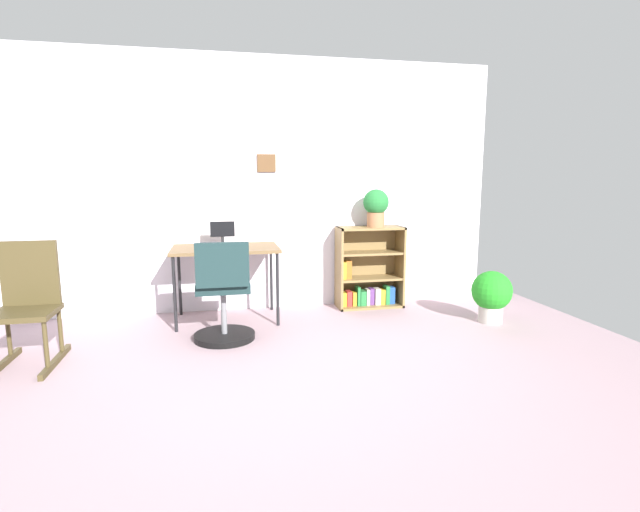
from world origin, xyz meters
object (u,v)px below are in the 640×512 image
Objects in this scene: monitor at (223,233)px; office_chair at (223,298)px; rocking_chair at (27,303)px; potted_plant_floor at (492,294)px; keyboard at (225,248)px; bookshelf_low at (368,271)px; potted_plant_on_shelf at (376,206)px; desk at (226,253)px.

office_chair is at bearing -91.15° from monitor.
potted_plant_floor is at bearing 3.09° from rocking_chair.
bookshelf_low is at bearing 13.51° from keyboard.
potted_plant_on_shelf is at bearing 26.81° from office_chair.
potted_plant_on_shelf reaches higher than bookshelf_low.
potted_plant_floor is at bearing -13.41° from desk.
monitor is 0.57× the size of keyboard.
monitor reaches higher than bookshelf_low.
potted_plant_on_shelf is 0.79× the size of potted_plant_floor.
keyboard reaches higher than desk.
rocking_chair is at bearing -176.91° from potted_plant_floor.
keyboard reaches higher than potted_plant_floor.
monitor reaches higher than potted_plant_floor.
keyboard is 1.62m from rocking_chair.
desk is at bearing 28.85° from rocking_chair.
potted_plant_on_shelf is at bearing 3.29° from monitor.
rocking_chair reaches higher than keyboard.
rocking_chair is (-1.45, -0.67, -0.27)m from keyboard.
desk is 1.16× the size of bookshelf_low.
office_chair is at bearing 6.88° from rocking_chair.
potted_plant_on_shelf reaches higher than office_chair.
rocking_chair is (-1.43, -0.89, -0.38)m from monitor.
keyboard is 0.46× the size of rocking_chair.
potted_plant_on_shelf is (1.58, 0.09, 0.24)m from monitor.
rocking_chair is 2.30× the size of potted_plant_on_shelf.
desk is at bearing 166.59° from potted_plant_floor.
office_chair is 0.96× the size of rocking_chair.
bookshelf_low reaches higher than desk.
rocking_chair is (-1.42, -0.17, 0.08)m from office_chair.
office_chair is 2.21× the size of potted_plant_on_shelf.
bookshelf_low is 1.73× the size of potted_plant_floor.
rocking_chair is (-1.46, -0.80, -0.20)m from desk.
keyboard is at bearing 86.63° from office_chair.
office_chair is 1.01× the size of bookshelf_low.
keyboard is 0.84× the size of potted_plant_floor.
desk is 1.68m from rocking_chair.
desk is 2.54× the size of potted_plant_on_shelf.
rocking_chair is at bearing -155.24° from keyboard.
keyboard is (0.01, -0.22, -0.11)m from monitor.
bookshelf_low reaches higher than keyboard.
bookshelf_low is at bearing 29.25° from office_chair.
monitor is (-0.02, 0.08, 0.18)m from desk.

